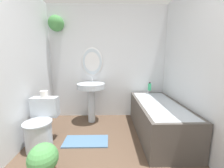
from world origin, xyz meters
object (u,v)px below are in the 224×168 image
Objects in this scene: toilet at (41,127)px; shampoo_bottle at (150,87)px; pedestal_sink at (91,92)px; potted_plant at (43,162)px; bathtub at (158,118)px; toilet_paper_roll at (44,94)px.

shampoo_bottle is (1.87, 0.96, 0.41)m from toilet.
pedestal_sink is 5.29× the size of shampoo_bottle.
pedestal_sink is 2.14× the size of potted_plant.
pedestal_sink reaches higher than toilet.
bathtub is 0.76m from shampoo_bottle.
toilet is 1.66× the size of potted_plant.
shampoo_bottle is 2.25m from potted_plant.
toilet is 0.69m from potted_plant.
toilet_paper_roll reaches higher than bathtub.
toilet is at bearing -90.00° from toilet_paper_roll.
toilet_paper_roll is (0.00, 0.19, 0.45)m from toilet.
pedestal_sink reaches higher than potted_plant.
potted_plant is (-1.55, -1.56, -0.48)m from shampoo_bottle.
shampoo_bottle is (1.23, 0.14, 0.09)m from pedestal_sink.
toilet is at bearing -152.81° from shampoo_bottle.
toilet is 4.11× the size of shampoo_bottle.
shampoo_bottle is 2.02m from toilet_paper_roll.
bathtub is 1.91m from toilet_paper_roll.
potted_plant is at bearing -102.62° from pedestal_sink.
pedestal_sink reaches higher than toilet_paper_roll.
pedestal_sink is at bearing 52.14° from toilet.
toilet is 0.49m from toilet_paper_roll.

